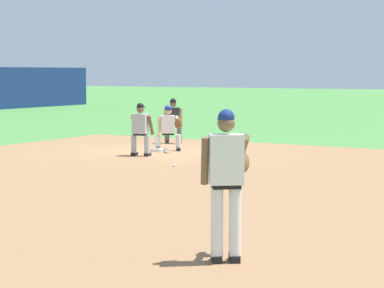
% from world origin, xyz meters
% --- Properties ---
extents(ground_plane, '(160.00, 160.00, 0.00)m').
position_xyz_m(ground_plane, '(0.00, 0.00, 0.00)').
color(ground_plane, '#47843D').
extents(infield_dirt_patch, '(18.00, 18.00, 0.01)m').
position_xyz_m(infield_dirt_patch, '(-5.13, -3.81, 0.00)').
color(infield_dirt_patch, '#936B47').
rests_on(infield_dirt_patch, ground).
extents(first_base_bag, '(0.38, 0.38, 0.09)m').
position_xyz_m(first_base_bag, '(0.00, 0.00, 0.04)').
color(first_base_bag, white).
rests_on(first_base_bag, ground).
extents(baseball, '(0.07, 0.07, 0.07)m').
position_xyz_m(baseball, '(-2.79, -2.24, 0.04)').
color(baseball, white).
rests_on(baseball, ground).
extents(pitcher, '(0.85, 0.57, 1.86)m').
position_xyz_m(pitcher, '(-10.21, -7.61, 1.06)').
color(pitcher, black).
rests_on(pitcher, ground).
extents(first_baseman, '(0.79, 1.05, 1.34)m').
position_xyz_m(first_baseman, '(0.22, -0.20, 0.73)').
color(first_baseman, black).
rests_on(first_baseman, ground).
extents(baserunner, '(0.50, 0.63, 1.46)m').
position_xyz_m(baserunner, '(-1.24, -0.20, 0.79)').
color(baserunner, black).
rests_on(baserunner, ground).
extents(umpire, '(0.64, 0.68, 1.46)m').
position_xyz_m(umpire, '(2.30, 0.95, 0.79)').
color(umpire, black).
rests_on(umpire, ground).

